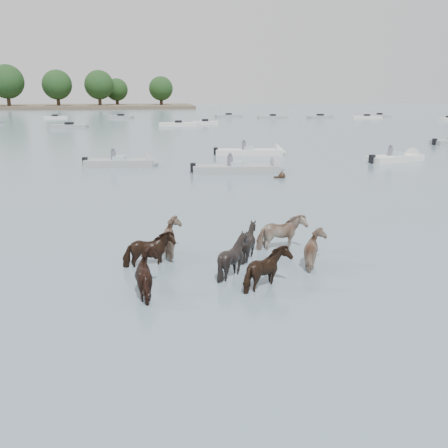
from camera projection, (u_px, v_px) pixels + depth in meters
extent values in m
plane|color=#4D6370|center=(301.00, 280.00, 14.25)|extent=(400.00, 400.00, 0.00)
imported|color=black|center=(149.00, 252.00, 15.30)|extent=(1.68, 1.05, 1.31)
imported|color=#8B715E|center=(175.00, 240.00, 16.42)|extent=(1.65, 1.74, 1.38)
imported|color=black|center=(249.00, 244.00, 16.08)|extent=(1.53, 1.46, 1.33)
imported|color=#7E6455|center=(281.00, 235.00, 16.97)|extent=(1.80, 1.13, 1.41)
imported|color=black|center=(151.00, 277.00, 13.21)|extent=(1.66, 1.72, 1.34)
imported|color=black|center=(234.00, 259.00, 14.55)|extent=(1.44, 1.32, 1.41)
imported|color=black|center=(266.00, 272.00, 13.61)|extent=(1.65, 1.56, 1.32)
imported|color=#8D7060|center=(317.00, 252.00, 15.37)|extent=(1.19, 1.36, 1.29)
sphere|color=black|center=(282.00, 176.00, 30.97)|extent=(0.44, 0.44, 0.44)
cube|color=black|center=(278.00, 178.00, 30.96)|extent=(0.50, 0.22, 0.18)
cube|color=gray|center=(119.00, 163.00, 35.82)|extent=(4.93, 2.05, 0.55)
cone|color=gray|center=(153.00, 163.00, 35.94)|extent=(1.05, 1.68, 1.60)
cube|color=#99ADB7|center=(119.00, 158.00, 35.73)|extent=(0.90, 1.19, 0.35)
cube|color=black|center=(85.00, 161.00, 35.65)|extent=(0.38, 0.38, 0.60)
cylinder|color=#595966|center=(113.00, 156.00, 35.62)|extent=(0.36, 0.36, 0.70)
sphere|color=#595966|center=(113.00, 149.00, 35.50)|extent=(0.24, 0.24, 0.24)
cube|color=gray|center=(236.00, 169.00, 33.02)|extent=(5.75, 2.04, 0.55)
cone|color=gray|center=(279.00, 169.00, 33.21)|extent=(1.02, 1.67, 1.60)
cube|color=#99ADB7|center=(236.00, 164.00, 32.93)|extent=(0.89, 1.18, 0.35)
cube|color=black|center=(193.00, 168.00, 32.79)|extent=(0.38, 0.38, 0.60)
cylinder|color=#595966|center=(230.00, 161.00, 32.82)|extent=(0.36, 0.36, 0.70)
sphere|color=#595966|center=(230.00, 154.00, 32.70)|extent=(0.24, 0.24, 0.24)
cube|color=silver|center=(249.00, 153.00, 41.95)|extent=(5.62, 2.18, 0.55)
cone|color=silver|center=(281.00, 153.00, 42.06)|extent=(1.07, 1.69, 1.60)
cube|color=#99ADB7|center=(249.00, 148.00, 41.86)|extent=(0.92, 1.20, 0.35)
cube|color=black|center=(216.00, 151.00, 41.80)|extent=(0.39, 0.39, 0.60)
cylinder|color=#595966|center=(244.00, 146.00, 41.75)|extent=(0.36, 0.36, 0.70)
sphere|color=#595966|center=(244.00, 141.00, 41.64)|extent=(0.24, 0.24, 0.24)
cube|color=silver|center=(395.00, 159.00, 38.08)|extent=(4.87, 3.03, 0.55)
cone|color=silver|center=(416.00, 157.00, 39.12)|extent=(1.38, 1.81, 1.60)
cube|color=#99ADB7|center=(395.00, 154.00, 37.99)|extent=(1.12, 1.32, 0.35)
cube|color=black|center=(372.00, 159.00, 37.00)|extent=(0.45, 0.45, 0.60)
cylinder|color=#595966|center=(390.00, 152.00, 37.88)|extent=(0.36, 0.36, 0.70)
sphere|color=#595966|center=(391.00, 146.00, 37.77)|extent=(0.24, 0.24, 0.24)
cube|color=black|center=(435.00, 142.00, 49.55)|extent=(0.40, 0.40, 0.60)
cube|color=silver|center=(55.00, 118.00, 95.73)|extent=(4.61, 2.95, 0.60)
cube|color=black|center=(55.00, 116.00, 95.63)|extent=(1.29, 1.29, 0.50)
cube|color=gray|center=(69.00, 127.00, 72.24)|extent=(5.45, 2.78, 0.60)
cube|color=black|center=(69.00, 124.00, 72.14)|extent=(1.22, 1.22, 0.50)
cube|color=gray|center=(121.00, 117.00, 97.53)|extent=(5.03, 3.22, 0.60)
cube|color=black|center=(121.00, 115.00, 97.43)|extent=(1.30, 1.30, 0.50)
cube|color=silver|center=(178.00, 125.00, 76.45)|extent=(5.94, 2.28, 0.60)
cube|color=black|center=(178.00, 122.00, 76.36)|extent=(1.13, 1.13, 0.50)
cube|color=silver|center=(205.00, 123.00, 80.06)|extent=(4.36, 2.10, 0.60)
cube|color=black|center=(205.00, 121.00, 79.96)|extent=(1.14, 1.14, 0.50)
cube|color=gray|center=(229.00, 116.00, 101.45)|extent=(5.76, 2.66, 0.60)
cube|color=black|center=(229.00, 114.00, 101.36)|extent=(1.19, 1.19, 0.50)
cube|color=gray|center=(273.00, 117.00, 97.14)|extent=(5.77, 1.55, 0.60)
cube|color=black|center=(273.00, 115.00, 97.05)|extent=(1.01, 1.01, 0.50)
cube|color=gray|center=(320.00, 117.00, 97.90)|extent=(5.96, 3.80, 0.60)
cube|color=black|center=(320.00, 115.00, 97.81)|extent=(1.33, 1.33, 0.50)
cube|color=silver|center=(367.00, 117.00, 96.83)|extent=(5.73, 1.97, 0.60)
cube|color=black|center=(367.00, 115.00, 96.73)|extent=(1.08, 1.08, 0.50)
cube|color=gray|center=(379.00, 116.00, 102.01)|extent=(4.64, 2.40, 0.60)
cube|color=black|center=(379.00, 114.00, 101.91)|extent=(1.19, 1.19, 0.50)
cylinder|color=#382619|center=(9.00, 102.00, 143.34)|extent=(1.00, 1.00, 4.26)
sphere|color=black|center=(7.00, 82.00, 141.92)|extent=(9.46, 9.46, 9.46)
cylinder|color=#382619|center=(58.00, 102.00, 147.07)|extent=(1.00, 1.00, 3.82)
sphere|color=black|center=(57.00, 85.00, 145.79)|extent=(8.49, 8.49, 8.49)
cylinder|color=#382619|center=(100.00, 102.00, 150.15)|extent=(1.00, 1.00, 3.82)
sphere|color=black|center=(99.00, 85.00, 148.87)|extent=(8.49, 8.49, 8.49)
cylinder|color=#382619|center=(117.00, 103.00, 157.30)|extent=(1.00, 1.00, 3.07)
sphere|color=black|center=(117.00, 90.00, 156.28)|extent=(6.83, 6.83, 6.83)
cylinder|color=#382619|center=(161.00, 103.00, 154.56)|extent=(1.00, 1.00, 3.25)
sphere|color=black|center=(161.00, 88.00, 153.48)|extent=(7.23, 7.23, 7.23)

